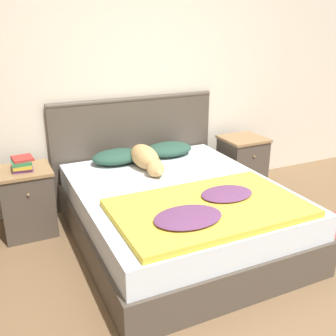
{
  "coord_description": "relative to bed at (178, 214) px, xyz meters",
  "views": [
    {
      "loc": [
        -1.49,
        -1.74,
        1.85
      ],
      "look_at": [
        -0.1,
        1.23,
        0.62
      ],
      "focal_mm": 42.0,
      "sensor_mm": 36.0,
      "label": 1
    }
  ],
  "objects": [
    {
      "name": "wall_back",
      "position": [
        0.1,
        1.1,
        1.02
      ],
      "size": [
        9.0,
        0.06,
        2.55
      ],
      "color": "beige",
      "rests_on": "ground_plane"
    },
    {
      "name": "pillow_right",
      "position": [
        0.28,
        0.79,
        0.33
      ],
      "size": [
        0.51,
        0.34,
        0.13
      ],
      "color": "#284C3D",
      "rests_on": "bed"
    },
    {
      "name": "pillow_left",
      "position": [
        -0.28,
        0.79,
        0.33
      ],
      "size": [
        0.51,
        0.34,
        0.13
      ],
      "color": "#284C3D",
      "rests_on": "bed"
    },
    {
      "name": "nightstand_left",
      "position": [
        -1.18,
        0.71,
        0.06
      ],
      "size": [
        0.47,
        0.45,
        0.63
      ],
      "color": "#4C4238",
      "rests_on": "ground_plane"
    },
    {
      "name": "dog",
      "position": [
        -0.08,
        0.52,
        0.37
      ],
      "size": [
        0.22,
        0.68,
        0.22
      ],
      "color": "tan",
      "rests_on": "bed"
    },
    {
      "name": "book_stack",
      "position": [
        -1.18,
        0.69,
        0.43
      ],
      "size": [
        0.19,
        0.22,
        0.11
      ],
      "color": "#703D7F",
      "rests_on": "nightstand_left"
    },
    {
      "name": "quilt",
      "position": [
        -0.01,
        -0.52,
        0.3
      ],
      "size": [
        1.42,
        0.89,
        0.09
      ],
      "color": "yellow",
      "rests_on": "bed"
    },
    {
      "name": "ground_plane",
      "position": [
        0.1,
        -1.03,
        -0.26
      ],
      "size": [
        16.0,
        16.0,
        0.0
      ],
      "primitive_type": "plane",
      "color": "brown"
    },
    {
      "name": "headboard",
      "position": [
        -0.0,
        1.03,
        0.33
      ],
      "size": [
        1.78,
        0.06,
        1.13
      ],
      "color": "#4C4238",
      "rests_on": "ground_plane"
    },
    {
      "name": "bed",
      "position": [
        0.0,
        0.0,
        0.0
      ],
      "size": [
        1.7,
        2.02,
        0.52
      ],
      "color": "#4C4238",
      "rests_on": "ground_plane"
    },
    {
      "name": "nightstand_right",
      "position": [
        1.18,
        0.71,
        0.06
      ],
      "size": [
        0.47,
        0.45,
        0.63
      ],
      "color": "#4C4238",
      "rests_on": "ground_plane"
    }
  ]
}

